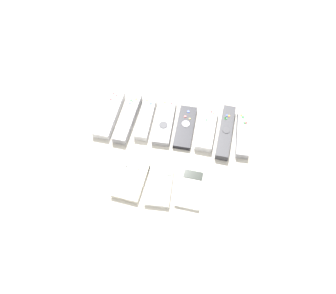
{
  "coord_description": "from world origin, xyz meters",
  "views": [
    {
      "loc": [
        0.11,
        -0.54,
        0.94
      ],
      "look_at": [
        0.0,
        0.03,
        0.01
      ],
      "focal_mm": 35.0,
      "sensor_mm": 36.0,
      "label": 1
    }
  ],
  "objects": [
    {
      "name": "calculator_2",
      "position": [
        0.1,
        -0.1,
        0.01
      ],
      "size": [
        0.08,
        0.14,
        0.01
      ],
      "rotation": [
        0.0,
        0.0,
        -0.03
      ],
      "color": "silver",
      "rests_on": "ground_plane"
    },
    {
      "name": "remote_6",
      "position": [
        0.18,
        0.13,
        0.01
      ],
      "size": [
        0.05,
        0.22,
        0.03
      ],
      "rotation": [
        0.0,
        0.0,
        -0.04
      ],
      "color": "#333338",
      "rests_on": "ground_plane"
    },
    {
      "name": "remote_0",
      "position": [
        -0.23,
        0.14,
        0.01
      ],
      "size": [
        0.06,
        0.21,
        0.03
      ],
      "rotation": [
        0.0,
        0.0,
        -0.02
      ],
      "color": "silver",
      "rests_on": "ground_plane"
    },
    {
      "name": "calculator_1",
      "position": [
        0.0,
        -0.11,
        0.01
      ],
      "size": [
        0.08,
        0.15,
        0.02
      ],
      "rotation": [
        0.0,
        0.0,
        0.07
      ],
      "color": "silver",
      "rests_on": "ground_plane"
    },
    {
      "name": "calculator_0",
      "position": [
        -0.09,
        -0.1,
        0.01
      ],
      "size": [
        0.1,
        0.15,
        0.02
      ],
      "rotation": [
        0.0,
        0.0,
        -0.07
      ],
      "color": "beige",
      "rests_on": "ground_plane"
    },
    {
      "name": "ground_plane",
      "position": [
        0.0,
        0.0,
        0.0
      ],
      "size": [
        3.0,
        3.0,
        0.0
      ],
      "primitive_type": "plane",
      "color": "beige"
    },
    {
      "name": "remote_4",
      "position": [
        0.04,
        0.13,
        0.01
      ],
      "size": [
        0.06,
        0.18,
        0.02
      ],
      "rotation": [
        0.0,
        0.0,
        0.01
      ],
      "color": "black",
      "rests_on": "ground_plane"
    },
    {
      "name": "remote_5",
      "position": [
        0.12,
        0.13,
        0.01
      ],
      "size": [
        0.06,
        0.17,
        0.03
      ],
      "rotation": [
        0.0,
        0.0,
        -0.03
      ],
      "color": "silver",
      "rests_on": "ground_plane"
    },
    {
      "name": "remote_3",
      "position": [
        -0.03,
        0.14,
        0.01
      ],
      "size": [
        0.07,
        0.19,
        0.02
      ],
      "rotation": [
        0.0,
        0.0,
        0.04
      ],
      "color": "gray",
      "rests_on": "ground_plane"
    },
    {
      "name": "remote_1",
      "position": [
        -0.16,
        0.13,
        0.01
      ],
      "size": [
        0.06,
        0.21,
        0.03
      ],
      "rotation": [
        0.0,
        0.0,
        -0.04
      ],
      "color": "gray",
      "rests_on": "ground_plane"
    },
    {
      "name": "remote_2",
      "position": [
        -0.1,
        0.14,
        0.01
      ],
      "size": [
        0.05,
        0.18,
        0.03
      ],
      "rotation": [
        0.0,
        0.0,
        0.02
      ],
      "color": "silver",
      "rests_on": "ground_plane"
    },
    {
      "name": "remote_7",
      "position": [
        0.24,
        0.13,
        0.01
      ],
      "size": [
        0.05,
        0.18,
        0.03
      ],
      "rotation": [
        0.0,
        0.0,
        0.04
      ],
      "color": "gray",
      "rests_on": "ground_plane"
    }
  ]
}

